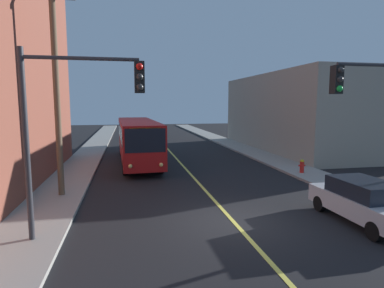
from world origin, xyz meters
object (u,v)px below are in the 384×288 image
Objects in this scene: parked_car_silver at (363,201)px; traffic_signal_right_corner at (383,108)px; traffic_signal_left_corner at (77,109)px; city_bus at (138,139)px; utility_pole_near at (55,71)px; fire_hydrant at (302,166)px.

parked_car_silver is 3.53m from traffic_signal_right_corner.
traffic_signal_left_corner is at bearing 178.34° from traffic_signal_right_corner.
traffic_signal_right_corner is at bearing -1.66° from traffic_signal_left_corner.
city_bus is 10.34m from utility_pole_near.
city_bus is at bearing 118.78° from parked_car_silver.
utility_pole_near is at bearing 154.22° from parked_car_silver.
city_bus is 16.39m from parked_car_silver.
city_bus is 2.04× the size of traffic_signal_left_corner.
traffic_signal_right_corner is (10.82, -0.31, 0.00)m from traffic_signal_left_corner.
city_bus reaches higher than fire_hydrant.
utility_pole_near is 5.71m from traffic_signal_left_corner.
utility_pole_near is 12.53× the size of fire_hydrant.
parked_car_silver is at bearing -104.86° from fire_hydrant.
fire_hydrant is (13.88, 2.27, -5.34)m from utility_pole_near.
city_bus is at bearing 121.05° from traffic_signal_right_corner.
city_bus is 2.77× the size of parked_car_silver.
parked_car_silver is at bearing -25.78° from utility_pole_near.
traffic_signal_left_corner is 1.00× the size of traffic_signal_right_corner.
traffic_signal_right_corner is 8.77m from fire_hydrant.
parked_car_silver is 0.74× the size of traffic_signal_right_corner.
utility_pole_near is (-3.89, -8.65, 4.10)m from city_bus.
traffic_signal_right_corner is at bearing -100.44° from fire_hydrant.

